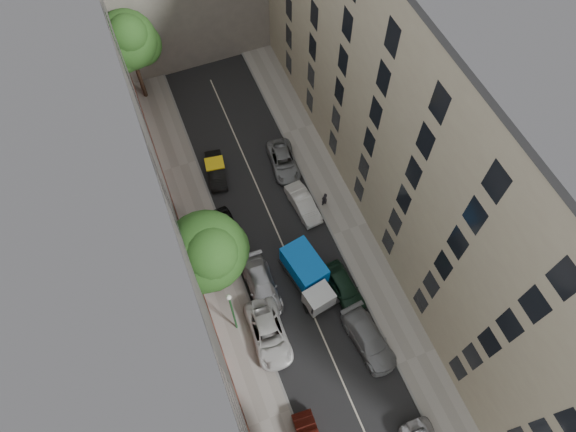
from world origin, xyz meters
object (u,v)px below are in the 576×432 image
tree_mid (209,253)px  car_right_3 (303,204)px  car_right_1 (369,339)px  pedestrian (324,199)px  tarp_truck (308,275)px  lamp_post (232,309)px  car_left_2 (269,333)px  car_left_5 (216,171)px  tree_far (129,42)px  car_right_4 (283,161)px  car_left_3 (262,285)px  car_right_2 (344,287)px  car_left_4 (228,228)px

tree_mid → car_right_3: bearing=26.8°
car_right_1 → car_right_3: car_right_1 is taller
pedestrian → tarp_truck: bearing=38.0°
lamp_post → car_left_2: bearing=-37.0°
car_left_5 → tree_far: size_ratio=0.43×
car_right_3 → tree_far: 19.79m
car_right_4 → car_right_1: bearing=-83.2°
car_left_5 → lamp_post: (-2.72, -13.35, 3.33)m
tarp_truck → car_right_1: (2.20, -5.82, -0.60)m
car_left_3 → lamp_post: lamp_post is taller
car_left_2 → tree_far: bearing=98.9°
tarp_truck → car_right_2: size_ratio=1.29×
car_left_2 → car_left_3: (0.80, 3.60, 0.00)m
car_right_1 → tree_mid: bearing=131.8°
car_left_3 → tree_far: bearing=99.5°
car_right_3 → tree_mid: tree_mid is taller
car_left_3 → car_left_5: size_ratio=1.28×
car_right_2 → lamp_post: (-8.35, 0.25, 3.24)m
tree_mid → tree_far: bearing=91.0°
car_right_2 → pedestrian: bearing=72.2°
car_left_2 → car_left_3: size_ratio=1.04×
car_left_5 → car_right_4: (5.66, -1.20, -0.01)m
car_left_2 → car_right_4: bearing=67.8°
tree_far → lamp_post: 24.38m
car_left_3 → pedestrian: size_ratio=3.31×
car_right_2 → tree_far: (-8.99, 24.49, 5.76)m
car_right_2 → tree_mid: bearing=152.8°
car_left_3 → pedestrian: (7.30, 5.07, 0.18)m
car_right_3 → pedestrian: size_ratio=2.72×
car_left_3 → car_right_2: 6.12m
car_left_2 → car_left_5: bearing=90.1°
car_right_1 → car_left_5: bearing=101.2°
car_right_2 → tree_far: tree_far is taller
car_right_4 → car_right_2: bearing=-83.1°
tarp_truck → car_right_4: tarp_truck is taller
car_right_1 → car_right_2: (0.03, 4.20, -0.00)m
car_left_5 → tree_mid: 12.00m
car_left_3 → car_left_4: bearing=98.9°
tree_far → car_right_3: bearing=-61.7°
car_left_3 → car_left_5: bearing=90.8°
car_right_2 → car_right_3: bearing=85.1°
tarp_truck → tree_mid: (-6.38, 1.87, 5.04)m
car_left_2 → tree_mid: 7.66m
car_right_4 → tree_far: bearing=133.7°
car_right_2 → car_right_3: 7.83m
tree_mid → pedestrian: (10.28, 3.98, -5.47)m
car_left_4 → car_right_1: size_ratio=0.74×
car_left_4 → car_right_3: size_ratio=0.90×
car_left_4 → lamp_post: 8.66m
car_right_4 → pedestrian: size_ratio=3.01×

